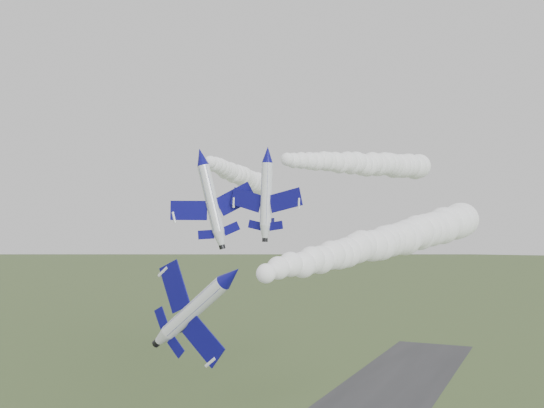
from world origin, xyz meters
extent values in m
cylinder|color=white|center=(11.57, -4.19, 33.95)|extent=(3.18, 7.98, 1.94)
cone|color=navy|center=(10.77, -9.02, 33.95)|extent=(2.25, 2.32, 1.94)
cone|color=white|center=(12.33, 0.46, 33.95)|extent=(2.19, 1.96, 1.94)
cylinder|color=black|center=(12.48, 1.38, 33.95)|extent=(1.06, 0.71, 0.98)
ellipsoid|color=black|center=(11.65, -6.22, 34.26)|extent=(1.71, 2.84, 1.29)
cube|color=navy|center=(9.93, -3.17, 36.08)|extent=(2.99, 2.62, 3.47)
cube|color=navy|center=(13.23, -3.71, 31.65)|extent=(2.99, 2.62, 3.47)
cube|color=navy|center=(11.32, -0.21, 35.13)|extent=(1.34, 1.20, 1.53)
cube|color=navy|center=(13.08, -0.50, 32.77)|extent=(1.34, 1.20, 1.53)
cube|color=navy|center=(13.11, -0.73, 34.67)|extent=(1.91, 1.73, 1.31)
cylinder|color=white|center=(-6.46, 20.54, 47.56)|extent=(4.85, 9.18, 1.95)
cone|color=navy|center=(-4.56, 15.16, 47.56)|extent=(2.63, 2.88, 1.95)
cone|color=white|center=(-8.29, 25.72, 47.56)|extent=(2.48, 2.48, 1.95)
cylinder|color=black|center=(-8.65, 26.74, 47.56)|extent=(1.15, 0.94, 0.99)
ellipsoid|color=black|center=(-5.82, 18.30, 48.15)|extent=(2.26, 3.36, 1.30)
cube|color=navy|center=(-9.68, 20.32, 46.65)|extent=(5.44, 4.06, 1.30)
cube|color=navy|center=(-3.75, 22.41, 48.15)|extent=(5.44, 4.06, 1.30)
cube|color=navy|center=(-9.55, 24.25, 47.16)|extent=(2.39, 1.82, 0.61)
cube|color=navy|center=(-6.39, 25.37, 47.96)|extent=(2.39, 1.82, 0.61)
cube|color=navy|center=(-8.19, 24.46, 48.92)|extent=(1.21, 1.85, 2.34)
cylinder|color=white|center=(3.05, 21.11, 47.42)|extent=(1.99, 8.07, 1.47)
cone|color=navy|center=(2.73, 16.08, 47.42)|extent=(1.61, 2.18, 1.47)
cone|color=white|center=(3.36, 25.95, 47.42)|extent=(1.58, 1.80, 1.47)
cylinder|color=black|center=(3.42, 26.90, 47.42)|extent=(0.78, 0.62, 0.75)
ellipsoid|color=black|center=(2.94, 19.06, 47.95)|extent=(1.16, 2.80, 0.98)
cube|color=navy|center=(0.25, 22.06, 47.37)|extent=(4.51, 2.56, 0.28)
cube|color=navy|center=(5.94, 21.69, 47.18)|extent=(4.51, 2.56, 0.28)
cube|color=navy|center=(1.79, 25.20, 47.47)|extent=(1.97, 1.17, 0.16)
cube|color=navy|center=(4.82, 25.00, 47.37)|extent=(1.97, 1.17, 0.16)
cube|color=navy|center=(3.33, 24.87, 48.65)|extent=(0.28, 1.53, 2.09)
camera|label=1|loc=(35.72, -48.52, 37.61)|focal=40.00mm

